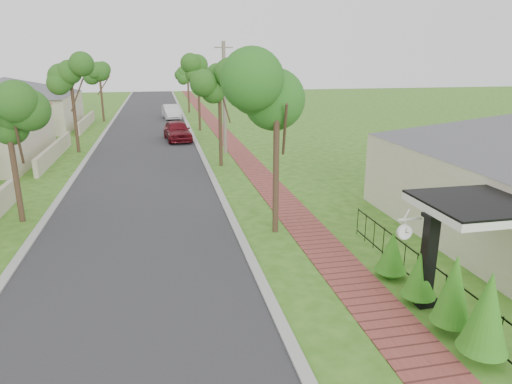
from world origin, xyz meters
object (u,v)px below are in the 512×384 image
object	(u,v)px
station_clock	(405,231)
porch_post	(427,265)
near_tree	(277,98)
parked_car_red	(177,131)
parked_car_white	(171,112)
utility_pole	(224,98)

from	to	relation	value
station_clock	porch_post	bearing A→B (deg)	-39.22
near_tree	station_clock	distance (m)	6.54
parked_car_red	parked_car_white	world-z (taller)	parked_car_red
parked_car_white	parked_car_red	bearing A→B (deg)	-95.67
utility_pole	station_clock	size ratio (longest dim) A/B	10.90
parked_car_red	utility_pole	bearing A→B (deg)	-67.15
utility_pole	station_clock	distance (m)	20.48
parked_car_red	parked_car_white	distance (m)	13.26
utility_pole	station_clock	world-z (taller)	utility_pole
parked_car_white	station_clock	distance (m)	39.35
parked_car_white	near_tree	world-z (taller)	near_tree
utility_pole	station_clock	xyz separation A→B (m)	(1.76, -20.33, -1.73)
utility_pole	parked_car_white	bearing A→B (deg)	99.18
porch_post	parked_car_white	bearing A→B (deg)	97.61
porch_post	parked_car_red	size ratio (longest dim) A/B	0.56
porch_post	near_tree	distance (m)	7.42
station_clock	near_tree	bearing A→B (deg)	110.37
parked_car_white	utility_pole	size ratio (longest dim) A/B	0.61
utility_pole	porch_post	bearing A→B (deg)	-83.80
near_tree	station_clock	bearing A→B (deg)	-69.63
utility_pole	parked_car_red	bearing A→B (deg)	118.57
near_tree	parked_car_red	bearing A→B (deg)	97.56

